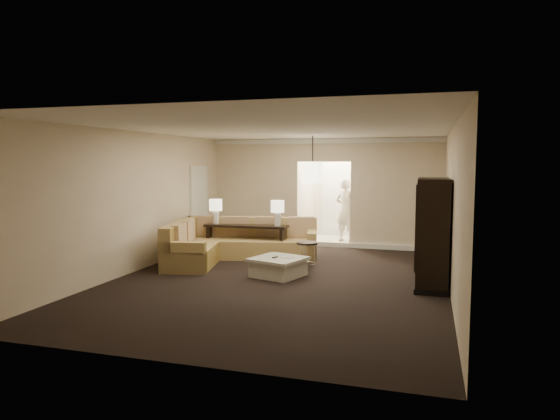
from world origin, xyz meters
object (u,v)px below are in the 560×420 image
(person, at_px, (346,207))
(armoire, at_px, (432,235))
(coffee_table, at_px, (278,267))
(drink_table, at_px, (307,249))
(sectional_sofa, at_px, (232,244))
(console_table, at_px, (246,238))

(person, bearing_deg, armoire, 138.80)
(coffee_table, distance_m, armoire, 2.90)
(drink_table, height_order, person, person)
(armoire, xyz_separation_m, person, (-2.24, 4.56, 0.06))
(sectional_sofa, xyz_separation_m, console_table, (0.19, 0.43, 0.08))
(console_table, bearing_deg, drink_table, -27.19)
(armoire, relative_size, person, 0.98)
(console_table, height_order, drink_table, console_table)
(drink_table, bearing_deg, sectional_sofa, 168.60)
(armoire, bearing_deg, person, 116.17)
(sectional_sofa, bearing_deg, person, 46.52)
(coffee_table, relative_size, person, 0.59)
(sectional_sofa, bearing_deg, coffee_table, -52.09)
(sectional_sofa, height_order, drink_table, sectional_sofa)
(drink_table, bearing_deg, armoire, -19.62)
(console_table, xyz_separation_m, drink_table, (1.64, -0.80, -0.06))
(coffee_table, relative_size, console_table, 0.59)
(drink_table, bearing_deg, coffee_table, -112.06)
(sectional_sofa, relative_size, person, 1.65)
(armoire, xyz_separation_m, drink_table, (-2.45, 0.87, -0.52))
(console_table, bearing_deg, person, 56.20)
(coffee_table, height_order, console_table, console_table)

